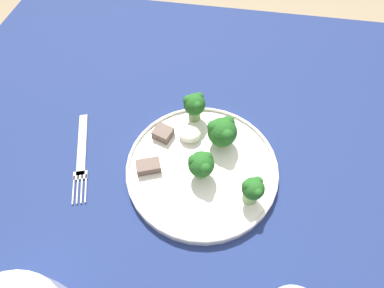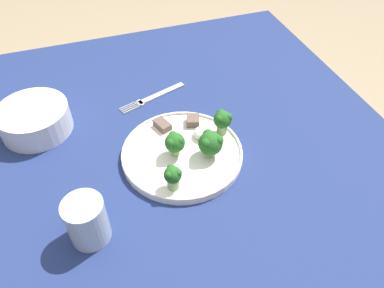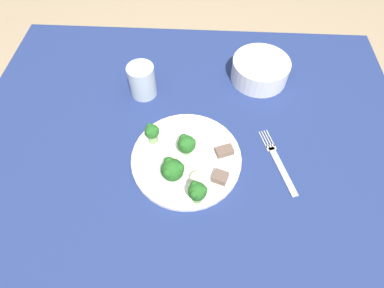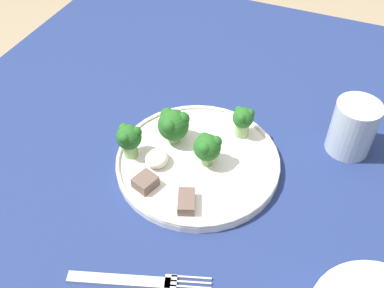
# 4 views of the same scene
# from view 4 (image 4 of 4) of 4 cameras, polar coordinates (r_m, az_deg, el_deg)

# --- Properties ---
(table) EXTENTS (1.12, 1.01, 0.74)m
(table) POSITION_cam_4_polar(r_m,az_deg,el_deg) (0.80, 1.15, -7.70)
(table) COLOR navy
(table) RESTS_ON ground_plane
(dinner_plate) EXTENTS (0.26, 0.26, 0.02)m
(dinner_plate) POSITION_cam_4_polar(r_m,az_deg,el_deg) (0.71, 0.72, -2.29)
(dinner_plate) COLOR white
(dinner_plate) RESTS_ON table
(fork) EXTENTS (0.08, 0.18, 0.00)m
(fork) POSITION_cam_4_polar(r_m,az_deg,el_deg) (0.61, -6.88, -16.92)
(fork) COLOR #B2B2B7
(fork) RESTS_ON table
(drinking_glass) EXTENTS (0.07, 0.07, 0.09)m
(drinking_glass) POSITION_cam_4_polar(r_m,az_deg,el_deg) (0.77, 19.67, 1.70)
(drinking_glass) COLOR #B2C1CC
(drinking_glass) RESTS_ON table
(broccoli_floret_near_rim_left) EXTENTS (0.04, 0.03, 0.05)m
(broccoli_floret_near_rim_left) POSITION_cam_4_polar(r_m,az_deg,el_deg) (0.74, 6.48, 3.12)
(broccoli_floret_near_rim_left) COLOR #7FA866
(broccoli_floret_near_rim_left) RESTS_ON dinner_plate
(broccoli_floret_center_left) EXTENTS (0.04, 0.04, 0.06)m
(broccoli_floret_center_left) POSITION_cam_4_polar(r_m,az_deg,el_deg) (0.68, 1.97, -0.37)
(broccoli_floret_center_left) COLOR #7FA866
(broccoli_floret_center_left) RESTS_ON dinner_plate
(broccoli_floret_back_left) EXTENTS (0.05, 0.05, 0.06)m
(broccoli_floret_back_left) POSITION_cam_4_polar(r_m,az_deg,el_deg) (0.72, -2.40, 2.51)
(broccoli_floret_back_left) COLOR #7FA866
(broccoli_floret_back_left) RESTS_ON dinner_plate
(broccoli_floret_front_left) EXTENTS (0.04, 0.04, 0.06)m
(broccoli_floret_front_left) POSITION_cam_4_polar(r_m,az_deg,el_deg) (0.70, -8.00, 0.75)
(broccoli_floret_front_left) COLOR #7FA866
(broccoli_floret_front_left) RESTS_ON dinner_plate
(meat_slice_front_slice) EXTENTS (0.05, 0.04, 0.02)m
(meat_slice_front_slice) POSITION_cam_4_polar(r_m,az_deg,el_deg) (0.65, -0.72, -7.33)
(meat_slice_front_slice) COLOR brown
(meat_slice_front_slice) RESTS_ON dinner_plate
(meat_slice_middle_slice) EXTENTS (0.04, 0.04, 0.02)m
(meat_slice_middle_slice) POSITION_cam_4_polar(r_m,az_deg,el_deg) (0.67, -5.95, -4.82)
(meat_slice_middle_slice) COLOR brown
(meat_slice_middle_slice) RESTS_ON dinner_plate
(sauce_dollop) EXTENTS (0.04, 0.04, 0.02)m
(sauce_dollop) POSITION_cam_4_polar(r_m,az_deg,el_deg) (0.70, -4.49, -1.83)
(sauce_dollop) COLOR silver
(sauce_dollop) RESTS_ON dinner_plate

